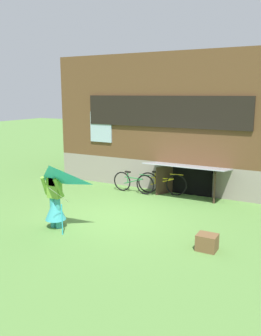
# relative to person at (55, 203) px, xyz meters

# --- Properties ---
(ground_plane) EXTENTS (60.00, 60.00, 0.00)m
(ground_plane) POSITION_rel_person_xyz_m (0.98, 1.50, -0.65)
(ground_plane) COLOR #56843D
(log_house) EXTENTS (8.58, 5.51, 4.66)m
(log_house) POSITION_rel_person_xyz_m (0.98, 6.69, 1.68)
(log_house) COLOR gray
(log_house) RESTS_ON ground_plane
(person) EXTENTS (0.61, 0.52, 1.54)m
(person) POSITION_rel_person_xyz_m (0.00, 0.00, 0.00)
(person) COLOR teal
(person) RESTS_ON ground_plane
(kite) EXTENTS (1.12, 1.17, 1.60)m
(kite) POSITION_rel_person_xyz_m (0.40, -0.61, 0.63)
(kite) COLOR #2DB2CC
(kite) RESTS_ON ground_plane
(bicycle_yellow) EXTENTS (1.67, 0.31, 0.77)m
(bicycle_yellow) POSITION_rel_person_xyz_m (1.13, 4.10, -0.27)
(bicycle_yellow) COLOR black
(bicycle_yellow) RESTS_ON ground_plane
(bicycle_green) EXTENTS (1.58, 0.12, 0.72)m
(bicycle_green) POSITION_rel_person_xyz_m (0.20, 3.81, -0.29)
(bicycle_green) COLOR black
(bicycle_green) RESTS_ON ground_plane
(wooden_crate) EXTENTS (0.43, 0.37, 0.35)m
(wooden_crate) POSITION_rel_person_xyz_m (3.75, 0.50, -0.47)
(wooden_crate) COLOR brown
(wooden_crate) RESTS_ON ground_plane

